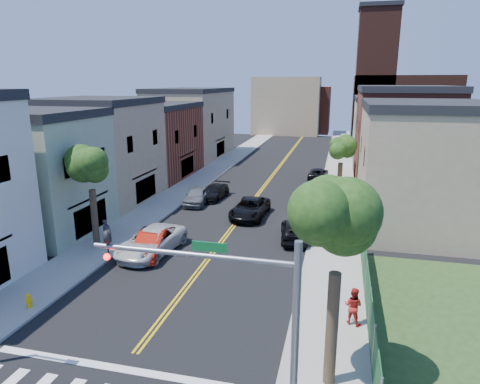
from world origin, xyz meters
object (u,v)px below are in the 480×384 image
Objects in this scene: black_car_right at (294,230)px; silver_car_right at (308,207)px; grey_car_left at (198,196)px; red_sedan at (152,243)px; fire_hydrant at (29,300)px; black_suv_lane at (250,208)px; pedestrian_right at (353,306)px; black_car_left at (214,192)px; dark_car_right_far at (318,174)px; pedestrian_left at (106,232)px; white_pickup at (151,241)px; grey_car_right at (303,228)px.

silver_car_right reaches higher than black_car_right.
grey_car_left is at bearing -6.24° from silver_car_right.
fire_hydrant is at bearing -117.84° from red_sedan.
grey_car_left is 1.01× the size of black_car_right.
black_suv_lane is 3.12× the size of pedestrian_right.
black_suv_lane is (-4.73, -1.20, -0.08)m from silver_car_right.
red_sedan is 13.98m from black_car_left.
dark_car_right_far reaches higher than fire_hydrant.
grey_car_left is 2.60× the size of pedestrian_right.
black_car_left is at bearing -0.09° from pedestrian_left.
grey_car_left is at bearing -44.30° from black_car_right.
white_pickup is 1.29× the size of dark_car_right_far.
red_sedan is 11.95m from grey_car_left.
grey_car_left is 22.23m from pedestrian_right.
grey_car_left is 16.67m from dark_car_right_far.
red_sedan is at bearing -88.00° from grey_car_left.
black_car_left is 13.92m from pedestrian_left.
black_car_left is 2.59× the size of pedestrian_left.
silver_car_right reaches higher than black_car_left.
fire_hydrant is at bearing 58.46° from silver_car_right.
grey_car_left is at bearing 53.55° from dark_car_right_far.
pedestrian_right is (8.04, -14.88, 0.27)m from black_suv_lane.
black_car_right reaches higher than grey_car_right.
black_suv_lane is (-4.17, 4.47, -0.01)m from black_car_right.
silver_car_right reaches higher than fire_hydrant.
black_car_left is at bearing -54.45° from black_car_right.
fire_hydrant is at bearing 45.74° from grey_car_right.
pedestrian_right reaches higher than fire_hydrant.
grey_car_left is 2.62× the size of pedestrian_left.
grey_car_right is (9.30, -8.52, 0.02)m from black_car_left.
grey_car_right is at bearing -37.25° from black_car_left.
fire_hydrant is at bearing 30.08° from pedestrian_right.
white_pickup is 1.28× the size of black_car_right.
silver_car_right reaches higher than grey_car_right.
black_suv_lane reaches higher than black_car_left.
silver_car_right reaches higher than white_pickup.
silver_car_right is 4.88m from black_suv_lane.
pedestrian_left is (-12.37, -4.19, 0.25)m from black_car_right.
grey_car_right is 19.60m from dark_car_right_far.
white_pickup is 8.55m from fire_hydrant.
pedestrian_right reaches higher than black_suv_lane.
white_pickup is at bearing 70.98° from fire_hydrant.
fire_hydrant is at bearing 71.24° from dark_car_right_far.
silver_car_right is 16.26m from pedestrian_left.
grey_car_left reaches higher than black_car_left.
black_suv_lane is at bearing 55.81° from red_sedan.
grey_car_right reaches higher than black_car_left.
silver_car_right is at bearing -103.46° from black_car_right.
black_car_left is 22.11m from fire_hydrant.
black_car_right is at bearing 90.01° from dark_car_right_far.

